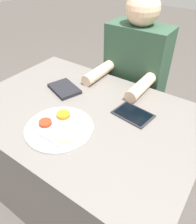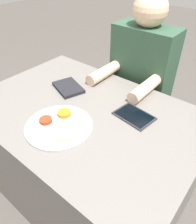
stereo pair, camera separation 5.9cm
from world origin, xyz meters
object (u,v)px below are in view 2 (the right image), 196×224
(person_diner, at_px, (139,92))
(thali_tray, at_px, (59,126))
(red_notebook, at_px, (68,88))
(tablet_device, at_px, (134,116))

(person_diner, bearing_deg, thali_tray, -91.21)
(red_notebook, bearing_deg, thali_tray, -51.60)
(thali_tray, distance_m, person_diner, 0.75)
(thali_tray, relative_size, tablet_device, 1.57)
(thali_tray, xyz_separation_m, tablet_device, (0.23, 0.29, -0.00))
(thali_tray, distance_m, red_notebook, 0.34)
(red_notebook, distance_m, person_diner, 0.54)
(red_notebook, distance_m, tablet_device, 0.44)
(red_notebook, bearing_deg, tablet_device, 3.16)
(thali_tray, xyz_separation_m, person_diner, (0.02, 0.73, -0.17))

